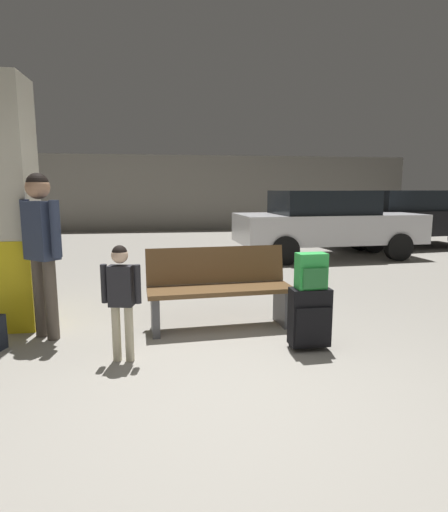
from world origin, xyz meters
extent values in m
cube|color=gray|center=(0.00, 4.00, -0.05)|extent=(18.00, 18.00, 0.10)
cube|color=gray|center=(0.00, 12.86, 1.40)|extent=(18.00, 0.12, 2.80)
cube|color=yellow|center=(-2.17, 1.91, 0.50)|extent=(0.57, 0.57, 1.00)
cube|color=beige|center=(-2.17, 1.91, 1.86)|extent=(0.56, 0.56, 1.72)
cube|color=brown|center=(0.13, 1.50, 0.44)|extent=(1.63, 0.55, 0.05)
cube|color=brown|center=(0.11, 1.74, 0.68)|extent=(1.60, 0.23, 0.42)
cube|color=#4C4C51|center=(-0.59, 1.44, 0.21)|extent=(0.11, 0.40, 0.41)
cube|color=#4C4C51|center=(0.85, 1.55, 0.21)|extent=(0.11, 0.40, 0.41)
cube|color=black|center=(0.90, 0.78, 0.32)|extent=(0.38, 0.20, 0.56)
cube|color=black|center=(0.90, 0.67, 0.26)|extent=(0.34, 0.03, 0.36)
cube|color=#A5A5AA|center=(0.90, 0.86, 0.59)|extent=(0.14, 0.03, 0.02)
cylinder|color=black|center=(0.74, 0.86, 0.02)|extent=(0.02, 0.04, 0.04)
cylinder|color=black|center=(1.06, 0.86, 0.02)|extent=(0.02, 0.04, 0.04)
cube|color=green|center=(0.90, 0.78, 0.77)|extent=(0.29, 0.18, 0.34)
cube|color=#2B773A|center=(0.90, 0.68, 0.72)|extent=(0.23, 0.04, 0.19)
cylinder|color=black|center=(0.90, 0.78, 0.93)|extent=(0.06, 0.03, 0.02)
cylinder|color=beige|center=(-0.80, 0.73, 0.26)|extent=(0.08, 0.08, 0.51)
cylinder|color=beige|center=(-0.92, 0.75, 0.26)|extent=(0.08, 0.08, 0.51)
cube|color=#232328|center=(-0.86, 0.74, 0.70)|extent=(0.23, 0.16, 0.36)
cylinder|color=#232328|center=(-0.71, 0.71, 0.71)|extent=(0.06, 0.06, 0.35)
cylinder|color=#232328|center=(-1.01, 0.77, 0.71)|extent=(0.06, 0.06, 0.35)
sphere|color=beige|center=(-0.86, 0.74, 0.97)|extent=(0.15, 0.15, 0.15)
sphere|color=black|center=(-0.86, 0.74, 0.99)|extent=(0.13, 0.13, 0.13)
cylinder|color=#E5D84C|center=(-0.91, 0.86, 0.71)|extent=(0.06, 0.06, 0.10)
cylinder|color=red|center=(-0.91, 0.86, 0.79)|extent=(0.01, 0.01, 0.06)
cylinder|color=brown|center=(-1.63, 1.40, 0.42)|extent=(0.12, 0.12, 0.83)
cylinder|color=brown|center=(-1.78, 1.53, 0.42)|extent=(0.12, 0.12, 0.83)
cube|color=#2D3851|center=(-1.71, 1.46, 1.13)|extent=(0.39, 0.37, 0.59)
cylinder|color=#2D3851|center=(-1.52, 1.31, 1.15)|extent=(0.10, 0.10, 0.56)
cylinder|color=#2D3851|center=(-1.89, 1.62, 1.15)|extent=(0.10, 0.10, 0.56)
sphere|color=#A87A5B|center=(-1.71, 1.46, 1.56)|extent=(0.24, 0.24, 0.24)
sphere|color=black|center=(-1.71, 1.46, 1.59)|extent=(0.22, 0.22, 0.22)
cube|color=black|center=(5.76, 7.47, 0.67)|extent=(4.28, 2.21, 0.64)
cube|color=black|center=(5.91, 7.49, 1.25)|extent=(2.28, 1.79, 0.52)
cylinder|color=black|center=(4.57, 6.51, 0.30)|extent=(0.62, 0.27, 0.60)
cylinder|color=black|center=(4.37, 8.09, 0.30)|extent=(0.62, 0.27, 0.60)
cylinder|color=black|center=(6.95, 8.43, 0.30)|extent=(0.62, 0.27, 0.60)
cube|color=silver|center=(3.20, 6.08, 0.67)|extent=(4.19, 1.93, 0.64)
cube|color=black|center=(3.05, 6.07, 1.25)|extent=(2.18, 1.66, 0.52)
cylinder|color=black|center=(4.45, 6.95, 0.30)|extent=(0.61, 0.23, 0.60)
cylinder|color=black|center=(4.54, 5.35, 0.30)|extent=(0.61, 0.23, 0.60)
cylinder|color=black|center=(1.85, 6.80, 0.30)|extent=(0.61, 0.23, 0.60)
cylinder|color=black|center=(1.94, 5.20, 0.30)|extent=(0.61, 0.23, 0.60)
camera|label=1|loc=(-0.45, -2.89, 1.53)|focal=28.92mm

